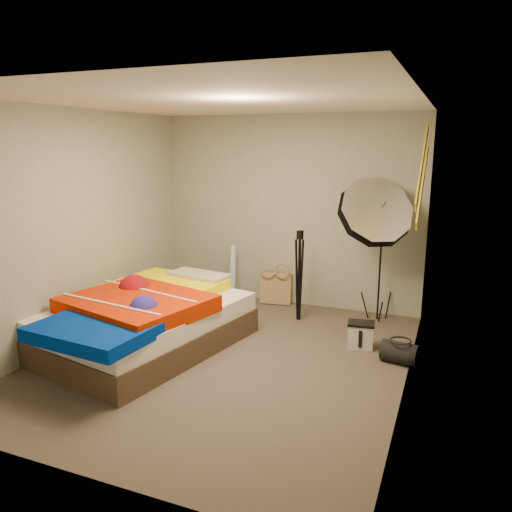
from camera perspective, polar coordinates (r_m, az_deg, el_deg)
The scene contains 15 objects.
floor at distance 5.16m, azimuth -3.61°, elevation -11.63°, with size 4.00×4.00×0.00m, color brown.
ceiling at distance 4.72m, azimuth -4.05°, elevation 17.22°, with size 4.00×4.00×0.00m, color silver.
wall_back at distance 6.62m, azimuth 3.77°, elevation 5.08°, with size 3.50×3.50×0.00m, color #9B9E8D.
wall_front at distance 3.16m, azimuth -19.84°, elevation -4.16°, with size 3.50×3.50×0.00m, color #9B9E8D.
wall_left at distance 5.76m, azimuth -19.71°, elevation 3.22°, with size 4.00×4.00×0.00m, color #9B9E8D.
wall_right at distance 4.33m, azimuth 17.51°, elevation 0.45°, with size 4.00×4.00×0.00m, color #9B9E8D.
tote_bag at distance 6.79m, azimuth 2.31°, elevation -3.70°, with size 0.42×0.13×0.42m, color tan.
wrapping_roll at distance 6.84m, azimuth -2.69°, elevation -2.04°, with size 0.09×0.09×0.77m, color #5AA5CD.
camera_case at distance 5.48m, azimuth 11.89°, elevation -8.93°, with size 0.26×0.19×0.26m, color beige.
duffel_bag at distance 5.22m, azimuth 16.10°, elevation -10.56°, with size 0.22×0.22×0.35m, color black.
wall_stripe_upper at distance 4.85m, azimuth 18.45°, elevation 9.99°, with size 0.02×1.10×0.10m, color gold.
wall_stripe_lower at distance 5.11m, azimuth 18.49°, elevation 7.84°, with size 0.02×1.10×0.10m, color gold.
bed at distance 5.44m, azimuth -12.52°, elevation -7.11°, with size 1.85×2.46×0.62m.
photo_umbrella at distance 5.96m, azimuth 13.31°, elevation 4.69°, with size 0.89×0.99×1.85m.
camera_tripod at distance 6.06m, azimuth 4.98°, elevation -1.52°, with size 0.08×0.08×1.12m.
Camera 1 is at (2.06, -4.23, 2.13)m, focal length 35.00 mm.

